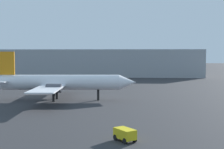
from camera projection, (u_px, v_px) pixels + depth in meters
airplane_on_taxiway at (59, 82)px, 61.14m from camera, size 28.80×27.66×9.34m
baggage_cart at (125, 134)px, 32.56m from camera, size 2.51×2.69×1.30m
terminal_building at (98, 62)px, 133.08m from camera, size 82.36×27.85×10.56m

